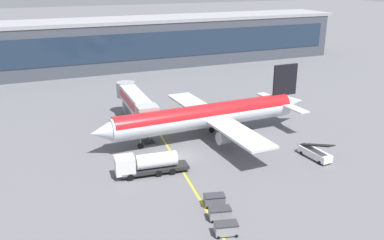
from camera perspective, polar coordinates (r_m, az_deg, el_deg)
ground_plane at (r=67.75m, az=-1.47°, el=-5.04°), size 700.00×700.00×0.00m
apron_lead_in_line at (r=69.14m, az=-2.82°, el=-4.53°), size 10.07×79.44×0.01m
terminal_building at (r=130.46m, az=-19.59°, el=9.23°), size 194.76×18.40×15.05m
main_airliner at (r=74.20m, az=2.15°, el=0.60°), size 41.79×32.94×11.98m
jet_bridge at (r=80.44m, az=-7.80°, el=2.66°), size 4.62×20.80×6.83m
fuel_tanker at (r=61.61m, az=-6.19°, el=-5.95°), size 11.00×3.61×3.25m
belt_loader at (r=69.57m, az=16.46°, el=-4.31°), size 2.26×6.96×3.49m
baggage_cart_0 at (r=48.78m, az=4.68°, el=-14.56°), size 2.95×2.17×1.48m
baggage_cart_1 at (r=51.39m, az=3.83°, el=-12.61°), size 2.95×2.17×1.48m
baggage_cart_2 at (r=54.06m, az=3.07°, el=-10.85°), size 2.95×2.17×1.48m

